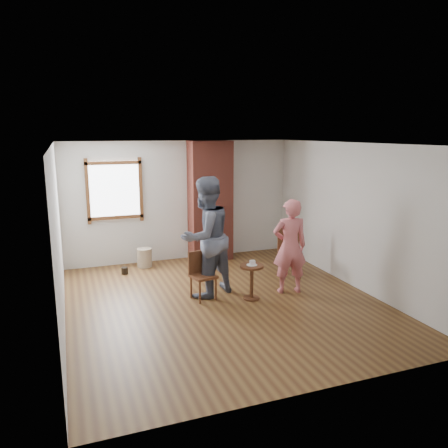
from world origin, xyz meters
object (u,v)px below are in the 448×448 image
Objects in this scene: stoneware_crock at (145,258)px; dining_chair_left at (201,272)px; side_table at (252,276)px; man at (206,237)px; dining_chair_right at (289,249)px; person_pink at (290,246)px.

stoneware_crock is 0.49× the size of dining_chair_left.
side_table is 1.02m from man.
dining_chair_right is at bearing 37.32° from side_table.
dining_chair_right reaches higher than side_table.
person_pink is at bearing 139.98° from man.
stoneware_crock is at bearing 119.51° from side_table.
stoneware_crock is at bearing 168.92° from dining_chair_right.
dining_chair_right is (2.58, -1.52, 0.33)m from stoneware_crock.
person_pink is (0.75, 0.09, 0.43)m from side_table.
side_table is at bearing 17.35° from person_pink.
dining_chair_right reaches higher than stoneware_crock.
stoneware_crock is 0.66× the size of side_table.
man is (-1.86, -0.46, 0.51)m from dining_chair_right.
stoneware_crock is at bearing -95.07° from man.
side_table is (-1.21, -0.92, -0.12)m from dining_chair_right.
dining_chair_left is 0.60m from man.
stoneware_crock is 3.24m from person_pink.
person_pink reaches higher than stoneware_crock.
man reaches higher than person_pink.
stoneware_crock is 2.81m from side_table.
dining_chair_right is 0.45× the size of man.
dining_chair_left is at bearing 156.30° from side_table.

